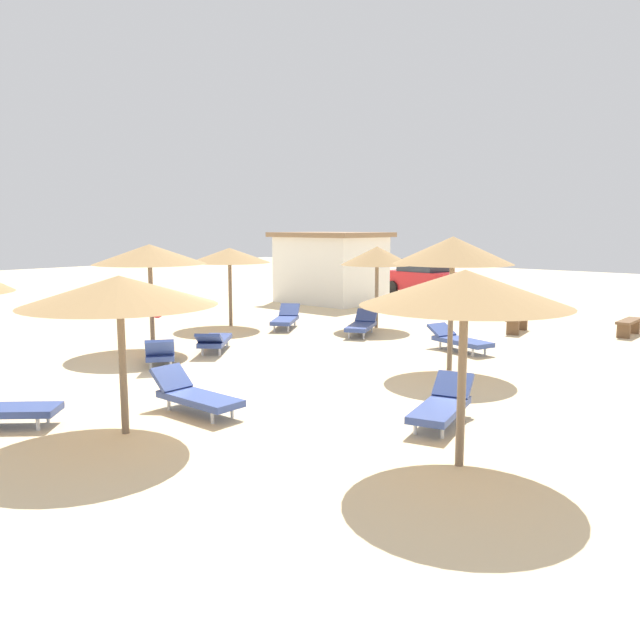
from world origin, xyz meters
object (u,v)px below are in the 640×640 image
object	(u,v)px
parasol_4	(229,256)
parked_car	(425,278)
lounger_2	(362,325)
lounger_3	(442,405)
lounger_4	(286,318)
lounger_6	(459,339)
bench_0	(517,321)
parasol_3	(465,289)
lounger_0	(214,340)
parasol_2	(377,256)
parasol_1	(119,291)
parasol_6	(453,251)
bench_1	(629,324)
lounger_7	(161,352)
beach_cabana	(331,267)
parasol_0	(150,255)
lounger_1	(195,395)

from	to	relation	value
parasol_4	parked_car	world-z (taller)	parasol_4
lounger_2	lounger_3	world-z (taller)	lounger_3
parasol_4	lounger_4	distance (m)	2.77
lounger_6	bench_0	distance (m)	3.91
parasol_4	lounger_3	distance (m)	11.87
parasol_3	lounger_0	distance (m)	9.58
parasol_4	parked_car	size ratio (longest dim) A/B	0.65
parasol_2	parasol_1	bearing A→B (deg)	-73.47
parasol_6	lounger_4	size ratio (longest dim) A/B	1.58
lounger_4	bench_1	xyz separation A→B (m)	(8.80, 5.80, 0.03)
lounger_7	bench_0	size ratio (longest dim) A/B	1.22
parasol_2	beach_cabana	world-z (taller)	beach_cabana
parasol_0	lounger_2	size ratio (longest dim) A/B	1.49
parasol_4	parasol_1	bearing A→B (deg)	-49.57
parasol_6	lounger_7	xyz separation A→B (m)	(-5.41, -4.11, -2.41)
parasol_6	bench_0	xyz separation A→B (m)	(-1.07, 6.02, -2.39)
parasol_4	bench_1	size ratio (longest dim) A/B	1.78
lounger_6	lounger_2	bearing A→B (deg)	174.34
bench_0	bench_1	distance (m)	3.24
lounger_6	bench_0	xyz separation A→B (m)	(-0.12, 3.90, 0.04)
parasol_2	bench_1	world-z (taller)	parasol_2
lounger_3	parasol_0	bearing A→B (deg)	176.38
parasol_1	lounger_0	world-z (taller)	parasol_1
parasol_2	bench_1	xyz separation A→B (m)	(6.68, 3.74, -1.98)
parasol_2	parasol_6	size ratio (longest dim) A/B	0.86
parasol_1	lounger_7	bearing A→B (deg)	138.88
parasol_6	lounger_7	distance (m)	7.21
parasol_1	parasol_2	bearing A→B (deg)	106.53
parasol_3	lounger_4	distance (m)	12.57
parasol_1	lounger_0	distance (m)	6.97
parasol_4	lounger_1	world-z (taller)	parasol_4
lounger_2	lounger_4	xyz separation A→B (m)	(-2.64, -0.62, 0.00)
lounger_2	bench_1	distance (m)	8.05
parasol_6	lounger_7	bearing A→B (deg)	-142.77
lounger_2	parasol_0	bearing A→B (deg)	-116.63
lounger_1	bench_1	world-z (taller)	lounger_1
bench_1	beach_cabana	world-z (taller)	beach_cabana
bench_1	parked_car	size ratio (longest dim) A/B	0.37
lounger_2	parasol_1	bearing A→B (deg)	-73.91
parasol_1	parasol_6	xyz separation A→B (m)	(1.58, 7.46, 0.45)
bench_0	bench_1	bearing A→B (deg)	30.03
parasol_1	parasol_0	bearing A→B (deg)	142.31
parasol_3	beach_cabana	distance (m)	19.30
lounger_7	parked_car	bearing A→B (deg)	101.94
parasol_6	beach_cabana	distance (m)	13.56
parasol_0	bench_0	distance (m)	11.21
lounger_2	parasol_6	bearing A→B (deg)	-29.06
parasol_0	parasol_1	world-z (taller)	parasol_0
parasol_0	parasol_1	bearing A→B (deg)	-37.69
parasol_1	lounger_0	bearing A→B (deg)	128.43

